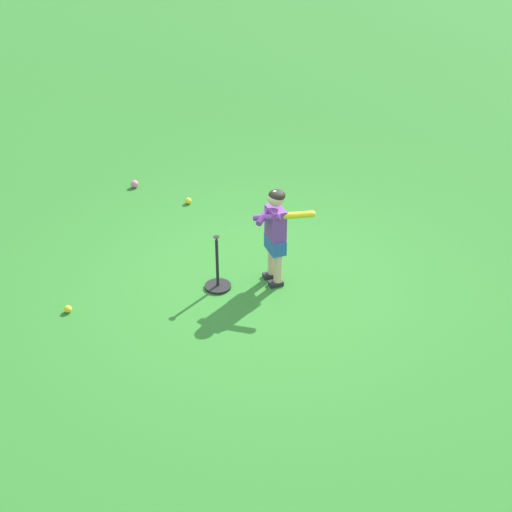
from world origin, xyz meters
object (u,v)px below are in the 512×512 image
object	(u,v)px
play_ball_far_right	(135,184)
play_ball_by_bucket	(188,201)
child_batter	(276,228)
play_ball_behind_batter	(68,309)
batting_tee	(218,279)

from	to	relation	value
play_ball_far_right	play_ball_by_bucket	size ratio (longest dim) A/B	1.25
child_batter	play_ball_far_right	world-z (taller)	child_batter
play_ball_by_bucket	play_ball_behind_batter	bearing A→B (deg)	109.17
play_ball_behind_batter	play_ball_by_bucket	distance (m)	2.60
child_batter	play_ball_behind_batter	world-z (taller)	child_batter
play_ball_behind_batter	batting_tee	xyz separation A→B (m)	(-0.81, -1.33, 0.07)
child_batter	play_ball_far_right	bearing A→B (deg)	-9.33
child_batter	play_ball_behind_batter	distance (m)	2.25
play_ball_far_right	batting_tee	bearing A→B (deg)	159.10
batting_tee	play_ball_by_bucket	bearing A→B (deg)	-34.31
child_batter	play_ball_by_bucket	xyz separation A→B (m)	(2.03, -0.64, -0.61)
child_batter	batting_tee	world-z (taller)	child_batter
play_ball_behind_batter	child_batter	bearing A→B (deg)	-122.93
play_ball_behind_batter	batting_tee	distance (m)	1.55
batting_tee	child_batter	bearing A→B (deg)	-126.84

